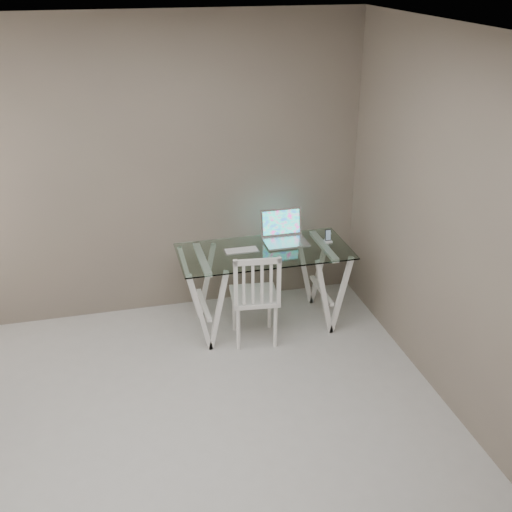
# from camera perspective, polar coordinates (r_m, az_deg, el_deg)

# --- Properties ---
(room) EXTENTS (4.50, 4.52, 2.71)m
(room) POSITION_cam_1_polar(r_m,az_deg,el_deg) (3.54, -8.24, 2.13)
(room) COLOR #B0ADA8
(room) RESTS_ON ground
(desk) EXTENTS (1.50, 0.70, 0.75)m
(desk) POSITION_cam_1_polar(r_m,az_deg,el_deg) (5.75, 0.71, -2.81)
(desk) COLOR silver
(desk) RESTS_ON ground
(chair) EXTENTS (0.44, 0.44, 0.87)m
(chair) POSITION_cam_1_polar(r_m,az_deg,el_deg) (5.44, -0.04, -3.43)
(chair) COLOR white
(chair) RESTS_ON ground
(laptop) EXTENTS (0.38, 0.32, 0.27)m
(laptop) POSITION_cam_1_polar(r_m,az_deg,el_deg) (5.78, 2.48, 1.99)
(laptop) COLOR silver
(laptop) RESTS_ON desk
(keyboard) EXTENTS (0.30, 0.13, 0.01)m
(keyboard) POSITION_cam_1_polar(r_m,az_deg,el_deg) (5.59, -1.31, 0.50)
(keyboard) COLOR silver
(keyboard) RESTS_ON desk
(mouse) EXTENTS (0.11, 0.07, 0.04)m
(mouse) POSITION_cam_1_polar(r_m,az_deg,el_deg) (5.35, 0.31, -0.52)
(mouse) COLOR white
(mouse) RESTS_ON desk
(phone_dock) EXTENTS (0.06, 0.06, 0.12)m
(phone_dock) POSITION_cam_1_polar(r_m,az_deg,el_deg) (5.79, 6.43, 1.54)
(phone_dock) COLOR white
(phone_dock) RESTS_ON desk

